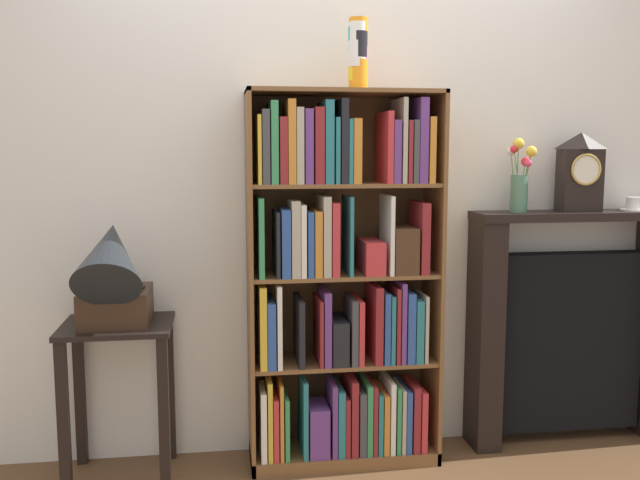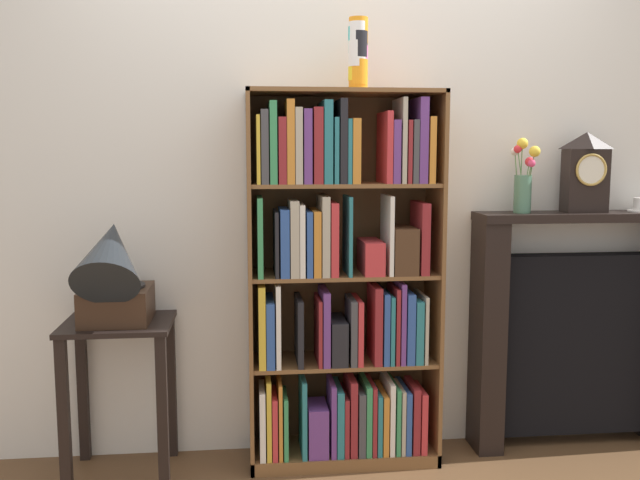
# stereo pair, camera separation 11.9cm
# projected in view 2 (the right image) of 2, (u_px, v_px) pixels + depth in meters

# --- Properties ---
(ground_plane) EXTENTS (7.49, 6.40, 0.02)m
(ground_plane) POSITION_uv_depth(u_px,v_px,m) (345.00, 467.00, 3.16)
(ground_plane) COLOR brown
(wall_back) EXTENTS (4.49, 0.08, 2.60)m
(wall_back) POSITION_uv_depth(u_px,v_px,m) (353.00, 178.00, 3.27)
(wall_back) COLOR silver
(wall_back) RESTS_ON ground
(bookshelf) EXTENTS (0.86, 0.31, 1.69)m
(bookshelf) POSITION_uv_depth(u_px,v_px,m) (343.00, 290.00, 3.12)
(bookshelf) COLOR brown
(bookshelf) RESTS_ON ground
(cup_stack) EXTENTS (0.09, 0.09, 0.31)m
(cup_stack) POSITION_uv_depth(u_px,v_px,m) (358.00, 54.00, 2.98)
(cup_stack) COLOR orange
(cup_stack) RESTS_ON bookshelf
(side_table_left) EXTENTS (0.47, 0.40, 0.69)m
(side_table_left) POSITION_uv_depth(u_px,v_px,m) (120.00, 367.00, 3.02)
(side_table_left) COLOR black
(side_table_left) RESTS_ON ground
(gramophone) EXTENTS (0.29, 0.48, 0.53)m
(gramophone) POSITION_uv_depth(u_px,v_px,m) (112.00, 272.00, 2.89)
(gramophone) COLOR #382316
(gramophone) RESTS_ON side_table_left
(fireplace_mantel) EXTENTS (1.01, 0.23, 1.14)m
(fireplace_mantel) POSITION_uv_depth(u_px,v_px,m) (575.00, 332.00, 3.35)
(fireplace_mantel) COLOR black
(fireplace_mantel) RESTS_ON ground
(mantel_clock) EXTENTS (0.20, 0.11, 0.37)m
(mantel_clock) POSITION_uv_depth(u_px,v_px,m) (586.00, 172.00, 3.23)
(mantel_clock) COLOR black
(mantel_clock) RESTS_ON fireplace_mantel
(flower_vase) EXTENTS (0.10, 0.15, 0.35)m
(flower_vase) POSITION_uv_depth(u_px,v_px,m) (524.00, 181.00, 3.20)
(flower_vase) COLOR #4C7A60
(flower_vase) RESTS_ON fireplace_mantel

